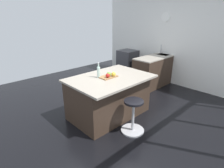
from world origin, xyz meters
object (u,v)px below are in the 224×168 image
object	(u,v)px
apple_green	(109,74)
apple_red	(108,75)
water_bottle	(99,72)
kitchen_island	(109,96)
apple_yellow	(114,74)
oven_range	(128,62)
cutting_board	(108,77)
stool_by_window	(133,117)

from	to	relation	value
apple_green	apple_red	size ratio (longest dim) A/B	0.99
apple_red	water_bottle	size ratio (longest dim) A/B	0.27
kitchen_island	apple_yellow	bearing A→B (deg)	127.61
apple_yellow	apple_green	xyz separation A→B (m)	(0.07, -0.07, -0.00)
oven_range	apple_red	bearing A→B (deg)	34.19
cutting_board	kitchen_island	bearing A→B (deg)	-160.91
stool_by_window	cutting_board	distance (m)	0.97
apple_green	water_bottle	world-z (taller)	water_bottle
stool_by_window	water_bottle	distance (m)	1.13
stool_by_window	apple_green	world-z (taller)	apple_green
apple_green	oven_range	bearing A→B (deg)	-145.82
apple_yellow	stool_by_window	bearing A→B (deg)	76.80
oven_range	apple_green	distance (m)	3.08
apple_yellow	apple_red	world-z (taller)	apple_yellow
kitchen_island	apple_green	distance (m)	0.50
cutting_board	apple_green	size ratio (longest dim) A/B	4.23
water_bottle	oven_range	bearing A→B (deg)	-149.38
kitchen_island	stool_by_window	size ratio (longest dim) A/B	2.61
oven_range	apple_red	xyz separation A→B (m)	(2.59, 1.76, 0.51)
water_bottle	cutting_board	bearing A→B (deg)	142.88
apple_green	apple_red	distance (m)	0.09
cutting_board	water_bottle	distance (m)	0.22
cutting_board	apple_red	xyz separation A→B (m)	(0.06, 0.05, 0.05)
oven_range	kitchen_island	distance (m)	3.03
stool_by_window	water_bottle	bearing A→B (deg)	-85.03
apple_yellow	cutting_board	bearing A→B (deg)	-40.77
oven_range	apple_yellow	size ratio (longest dim) A/B	9.87
kitchen_island	cutting_board	size ratio (longest dim) A/B	4.68
apple_red	apple_yellow	bearing A→B (deg)	173.15
water_bottle	stool_by_window	bearing A→B (deg)	94.97
apple_red	water_bottle	world-z (taller)	water_bottle
oven_range	cutting_board	xyz separation A→B (m)	(2.53, 1.70, 0.46)
cutting_board	apple_red	bearing A→B (deg)	40.66
cutting_board	water_bottle	bearing A→B (deg)	-37.12
apple_yellow	kitchen_island	bearing A→B (deg)	-52.39
apple_red	water_bottle	distance (m)	0.20
cutting_board	apple_green	bearing A→B (deg)	165.40
apple_green	water_bottle	distance (m)	0.21
cutting_board	apple_green	world-z (taller)	apple_green
apple_red	kitchen_island	bearing A→B (deg)	-144.02
apple_green	stool_by_window	bearing A→B (deg)	83.19
oven_range	apple_green	size ratio (longest dim) A/B	10.31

